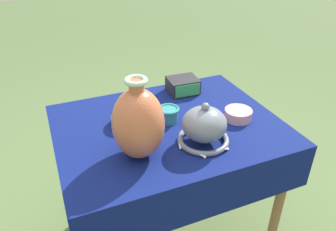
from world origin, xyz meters
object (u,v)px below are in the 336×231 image
Objects in this scene: mosaic_tile_box at (183,85)px; pot_squat_rose at (238,114)px; vase_tall_bulbous at (138,123)px; cup_wide_teal at (169,114)px; vase_dome_bell at (204,127)px; bowl_shallow_ochre at (128,117)px.

pot_squat_rose is at bearing -68.67° from mosaic_tile_box.
cup_wide_teal is at bearing 43.33° from vase_tall_bulbous.
vase_dome_bell is 1.42× the size of mosaic_tile_box.
vase_tall_bulbous is 2.60× the size of pot_squat_rose.
vase_tall_bulbous is at bearing -129.30° from mosaic_tile_box.
bowl_shallow_ochre reaches higher than cup_wide_teal.
pot_squat_rose is at bearing -19.46° from cup_wide_teal.
mosaic_tile_box is at bearing 48.29° from vase_tall_bulbous.
bowl_shallow_ochre is at bearing 133.80° from vase_dome_bell.
vase_dome_bell is 1.48× the size of bowl_shallow_ochre.
vase_tall_bulbous reaches higher than pot_squat_rose.
cup_wide_teal reaches higher than pot_squat_rose.
mosaic_tile_box reaches higher than pot_squat_rose.
vase_tall_bulbous is 2.06× the size of mosaic_tile_box.
bowl_shallow_ochre is 1.54× the size of cup_wide_teal.
vase_tall_bulbous is 3.30× the size of cup_wide_teal.
mosaic_tile_box is (0.37, 0.42, -0.10)m from vase_tall_bulbous.
vase_dome_bell is 0.22m from cup_wide_teal.
vase_tall_bulbous is 0.25m from bowl_shallow_ochre.
mosaic_tile_box reaches higher than bowl_shallow_ochre.
pot_squat_rose is at bearing 23.60° from vase_dome_bell.
vase_dome_bell is 2.28× the size of cup_wide_teal.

